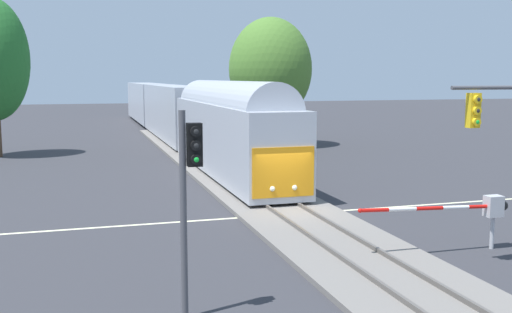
# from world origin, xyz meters

# --- Properties ---
(ground_plane) EXTENTS (220.00, 220.00, 0.00)m
(ground_plane) POSITION_xyz_m (0.00, 0.00, 0.00)
(ground_plane) COLOR #333338
(road_centre_stripe) EXTENTS (44.00, 0.20, 0.01)m
(road_centre_stripe) POSITION_xyz_m (0.00, 0.00, 0.00)
(road_centre_stripe) COLOR beige
(road_centre_stripe) RESTS_ON ground
(railway_track) EXTENTS (4.40, 80.00, 0.32)m
(railway_track) POSITION_xyz_m (0.00, 0.00, 0.10)
(railway_track) COLOR slate
(railway_track) RESTS_ON ground
(commuter_train) EXTENTS (3.04, 63.11, 5.16)m
(commuter_train) POSITION_xyz_m (0.00, 30.06, 2.74)
(commuter_train) COLOR #B2B7C1
(commuter_train) RESTS_ON railway_track
(crossing_gate_near) EXTENTS (5.46, 0.40, 1.80)m
(crossing_gate_near) POSITION_xyz_m (4.27, -6.62, 1.41)
(crossing_gate_near) COLOR #B7B7BC
(crossing_gate_near) RESTS_ON ground
(traffic_signal_near_left) EXTENTS (0.53, 0.38, 4.94)m
(traffic_signal_near_left) POSITION_xyz_m (-5.81, -9.45, 3.32)
(traffic_signal_near_left) COLOR #4C4C51
(traffic_signal_near_left) RESTS_ON ground
(elm_centre_background) EXTENTS (6.75, 6.75, 10.49)m
(elm_centre_background) POSITION_xyz_m (6.81, 23.52, 6.33)
(elm_centre_background) COLOR #4C3828
(elm_centre_background) RESTS_ON ground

